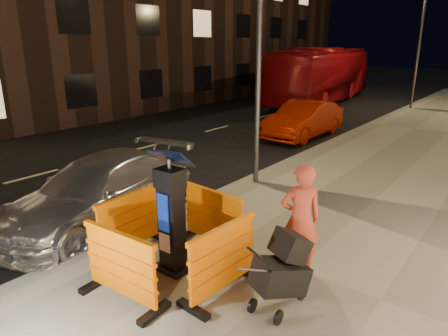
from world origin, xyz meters
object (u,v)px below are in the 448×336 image
Objects in this scene: barrier_kerbside at (131,223)px; barrier_bldgside at (223,260)px; car_silver at (103,221)px; car_red at (303,137)px; barrier_front at (121,267)px; man at (300,219)px; stroller at (280,273)px; barrier_back at (213,219)px; bus_doubledecker at (320,102)px; parking_kiosk at (171,215)px.

barrier_bldgside is at bearing -90.14° from barrier_kerbside.
car_red is at bearing 83.40° from car_silver.
barrier_front is 0.29× the size of car_silver.
man is (1.50, 2.08, 0.34)m from barrier_front.
man is 1.77× the size of stroller.
barrier_back is 1.34m from barrier_bldgside.
barrier_back reaches higher than car_red.
bus_doubledecker is at bearing 25.02° from barrier_bldgside.
barrier_front is at bearing 138.86° from barrier_bldgside.
bus_doubledecker is at bearing -111.28° from man.
man is at bearing -62.82° from car_red.
car_red is at bearing -74.66° from bus_doubledecker.
barrier_kerbside is 0.11× the size of bus_doubledecker.
car_silver is at bearing -37.86° from man.
parking_kiosk reaches higher than stroller.
barrier_front and barrier_bldgside have the same top height.
barrier_kerbside is 1.88m from car_silver.
barrier_kerbside is 1.35× the size of stroller.
parking_kiosk is 1.03m from barrier_bldgside.
man is (4.40, -8.82, 1.00)m from car_red.
car_red is at bearing 140.25° from stroller.
car_silver is 9.34m from car_red.
man reaches higher than stroller.
barrier_back is at bearing -45.14° from barrier_kerbside.
car_red is 2.45× the size of man.
barrier_front is at bearing 9.15° from man.
barrier_front reaches higher than car_red.
car_silver is (-2.60, 0.61, -1.05)m from parking_kiosk.
car_silver is 4.25m from man.
parking_kiosk is 1.76m from stroller.
bus_doubledecker is 12.12× the size of stroller.
bus_doubledecker is at bearing 104.73° from barrier_front.
barrier_bldgside is at bearing 1.86° from parking_kiosk.
parking_kiosk reaches higher than barrier_back.
barrier_front is (0.00, -0.95, -0.40)m from parking_kiosk.
barrier_back is 0.76× the size of man.
car_red is at bearing 25.02° from barrier_bldgside.
barrier_kerbside is at bearing -78.23° from car_red.
barrier_bldgside is 0.29× the size of car_silver.
bus_doubledecker is at bearing 110.54° from parking_kiosk.
stroller is at bearing 57.45° from man.
bus_doubledecker is (-6.56, 20.36, -0.65)m from barrier_front.
parking_kiosk reaches higher than man.
bus_doubledecker reaches higher than barrier_back.
man is at bearing 11.67° from barrier_back.
parking_kiosk is at bearing 93.86° from barrier_bldgside.
man is at bearing 127.45° from stroller.
car_red is 4.34× the size of stroller.
barrier_bldgside is at bearing 41.86° from barrier_front.
barrier_back is 0.31× the size of car_red.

